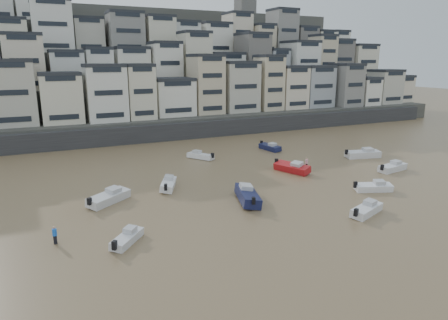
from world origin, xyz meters
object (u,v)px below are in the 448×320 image
boat_e (292,167)px  boat_j (127,237)px  boat_a (367,208)px  boat_c (248,194)px  person_pink (307,163)px  boat_h (200,155)px  boat_f (168,183)px  person_blue (55,235)px  boat_i (270,146)px  boat_k (109,196)px  boat_g (363,153)px  boat_d (393,166)px  boat_b (374,186)px

boat_e → boat_j: size_ratio=1.34×
boat_a → boat_c: 13.40m
boat_j → person_pink: (30.62, 13.98, 0.24)m
boat_a → boat_c: size_ratio=0.76×
boat_h → boat_f: bearing=110.5°
boat_f → boat_h: size_ratio=1.04×
boat_c → person_blue: 21.46m
boat_a → boat_i: 32.57m
boat_k → person_pink: bearing=-31.5°
boat_c → boat_j: bearing=125.2°
boat_a → boat_i: boat_i is taller
boat_g → boat_k: size_ratio=1.06×
boat_g → person_pink: boat_g is taller
boat_f → boat_g: 35.48m
boat_d → boat_h: size_ratio=1.10×
boat_h → boat_g: bearing=-146.3°
boat_h → boat_k: 23.56m
boat_a → person_blue: bearing=147.4°
boat_k → person_pink: 30.37m
boat_a → boat_d: 20.11m
boat_d → boat_g: size_ratio=0.87×
boat_c → person_pink: bearing=-42.5°
boat_d → boat_g: boat_g is taller
boat_g → boat_f: bearing=-163.5°
boat_h → boat_j: (-18.20, -26.95, -0.09)m
boat_g → boat_h: (-25.58, 11.23, -0.18)m
boat_j → boat_f: bearing=9.8°
boat_j → person_blue: 6.54m
boat_i → boat_j: bearing=-56.5°
person_pink → boat_a: bearing=-106.9°
boat_g → person_pink: (-13.16, -1.75, -0.03)m
boat_i → boat_j: size_ratio=1.17×
boat_c → boat_h: bearing=9.7°
boat_j → person_pink: 33.66m
boat_j → boat_k: (0.34, 11.58, 0.22)m
boat_d → boat_j: bearing=180.0°
boat_a → boat_b: 8.62m
boat_a → boat_j: bearing=150.3°
boat_f → boat_h: 16.40m
boat_k → person_blue: bearing=-161.2°
boat_c → boat_b: bearing=-85.3°
boat_j → boat_d: bearing=-39.1°
boat_i → person_pink: size_ratio=3.10×
boat_b → boat_e: (-4.26, 11.96, 0.14)m
person_pink → boat_c: bearing=-149.6°
boat_e → boat_k: size_ratio=1.00×
boat_h → boat_e: bearing=-178.3°
boat_k → person_blue: (-6.32, -8.96, 0.03)m
boat_b → boat_j: bearing=-155.9°
boat_b → boat_k: 33.00m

